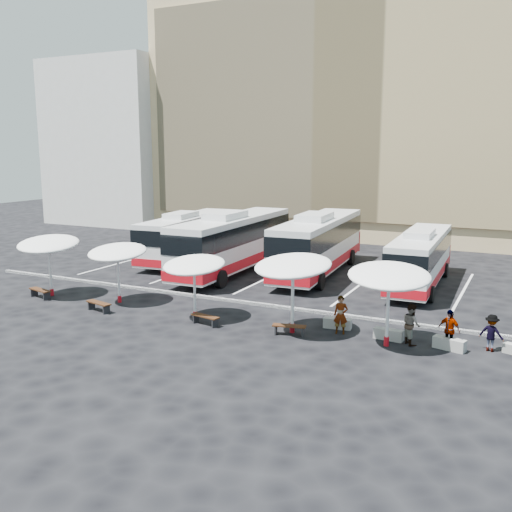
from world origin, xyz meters
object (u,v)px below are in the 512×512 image
at_px(sunshade_4, 389,276).
at_px(wood_bench_2, 205,318).
at_px(sunshade_3, 293,266).
at_px(bus_2, 319,242).
at_px(wood_bench_0, 40,291).
at_px(conc_bench_2, 449,344).
at_px(passenger_3, 492,333).
at_px(passenger_2, 449,329).
at_px(bus_3, 421,257).
at_px(sunshade_2, 194,265).
at_px(conc_bench_0, 337,323).
at_px(wood_bench_1, 99,304).
at_px(wood_bench_3, 289,327).
at_px(bus_0, 188,235).
at_px(passenger_1, 412,324).
at_px(passenger_0, 341,315).
at_px(sunshade_0, 48,244).
at_px(conc_bench_1, 389,334).
at_px(bus_1, 233,241).
at_px(sunshade_1, 117,252).

distance_m(sunshade_4, wood_bench_2, 9.04).
bearing_deg(sunshade_3, bus_2, 104.81).
bearing_deg(wood_bench_0, conc_bench_2, 3.77).
distance_m(wood_bench_2, conc_bench_2, 11.20).
bearing_deg(wood_bench_2, sunshade_3, 10.78).
xyz_separation_m(bus_2, wood_bench_2, (-0.90, -13.34, -1.81)).
bearing_deg(conc_bench_2, passenger_3, 20.14).
xyz_separation_m(sunshade_3, sunshade_4, (4.36, 0.10, -0.05)).
bearing_deg(passenger_2, sunshade_4, -138.90).
relative_size(bus_3, wood_bench_0, 6.62).
bearing_deg(sunshade_2, bus_2, 81.43).
bearing_deg(conc_bench_0, wood_bench_1, -166.98).
bearing_deg(sunshade_2, passenger_2, 4.80).
height_order(wood_bench_0, passenger_2, passenger_2).
height_order(wood_bench_3, conc_bench_2, conc_bench_2).
bearing_deg(bus_0, sunshade_2, -61.17).
bearing_deg(sunshade_3, passenger_1, 8.64).
relative_size(wood_bench_0, passenger_3, 1.09).
bearing_deg(passenger_2, conc_bench_0, -163.80).
bearing_deg(passenger_3, conc_bench_0, 13.01).
bearing_deg(bus_0, passenger_2, -35.13).
relative_size(bus_2, passenger_1, 7.48).
height_order(sunshade_2, conc_bench_2, sunshade_2).
distance_m(sunshade_4, passenger_0, 3.27).
bearing_deg(passenger_2, passenger_1, -153.47).
xyz_separation_m(sunshade_0, sunshade_4, (19.46, 0.06, 0.06)).
bearing_deg(conc_bench_1, bus_3, 93.62).
distance_m(bus_1, passenger_0, 14.53).
relative_size(sunshade_2, conc_bench_1, 2.49).
distance_m(wood_bench_0, wood_bench_3, 15.31).
distance_m(sunshade_1, passenger_1, 16.02).
xyz_separation_m(sunshade_3, conc_bench_1, (4.25, 0.97, -2.90)).
height_order(sunshade_4, wood_bench_2, sunshade_4).
bearing_deg(bus_3, passenger_2, -75.51).
xyz_separation_m(sunshade_3, conc_bench_0, (1.69, 1.51, -2.90)).
bearing_deg(bus_1, bus_0, 154.51).
relative_size(bus_1, wood_bench_0, 7.84).
xyz_separation_m(wood_bench_0, conc_bench_1, (19.53, 1.61, -0.15)).
xyz_separation_m(wood_bench_3, passenger_2, (6.78, 1.31, 0.50)).
bearing_deg(wood_bench_2, wood_bench_0, 179.16).
distance_m(conc_bench_2, passenger_2, 0.62).
height_order(bus_1, sunshade_3, bus_1).
bearing_deg(passenger_2, wood_bench_3, -145.86).
relative_size(wood_bench_2, conc_bench_2, 1.18).
relative_size(wood_bench_2, wood_bench_3, 0.99).
height_order(conc_bench_1, passenger_3, passenger_3).
bearing_deg(passenger_1, passenger_2, -124.27).
relative_size(wood_bench_2, passenger_2, 0.92).
bearing_deg(sunshade_0, sunshade_3, -0.15).
distance_m(sunshade_2, sunshade_4, 9.59).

